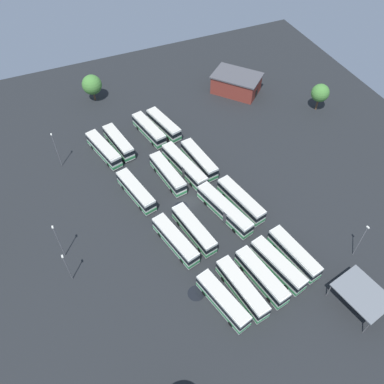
% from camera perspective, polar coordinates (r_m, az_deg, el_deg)
% --- Properties ---
extents(ground_plane, '(122.70, 122.70, 0.00)m').
position_cam_1_polar(ground_plane, '(80.95, -0.60, -1.37)').
color(ground_plane, black).
extents(bus_row0_slot0, '(11.53, 4.58, 3.51)m').
position_cam_1_polar(bus_row0_slot0, '(73.65, 14.51, -8.61)').
color(bus_row0_slot0, silver).
rests_on(bus_row0_slot0, ground_plane).
extents(bus_row0_slot1, '(11.78, 5.20, 3.51)m').
position_cam_1_polar(bus_row0_slot1, '(71.74, 12.28, -10.24)').
color(bus_row0_slot1, silver).
rests_on(bus_row0_slot1, ground_plane).
extents(bus_row0_slot2, '(11.79, 4.67, 3.51)m').
position_cam_1_polar(bus_row0_slot2, '(70.03, 9.98, -11.93)').
color(bus_row0_slot2, silver).
rests_on(bus_row0_slot2, ground_plane).
extents(bus_row0_slot3, '(12.04, 4.39, 3.51)m').
position_cam_1_polar(bus_row0_slot3, '(68.48, 7.22, -13.63)').
color(bus_row0_slot3, silver).
rests_on(bus_row0_slot3, ground_plane).
extents(bus_row0_slot4, '(11.32, 5.23, 3.51)m').
position_cam_1_polar(bus_row0_slot4, '(67.18, 4.48, -15.35)').
color(bus_row0_slot4, silver).
rests_on(bus_row0_slot4, ground_plane).
extents(bus_row1_slot0, '(12.26, 5.10, 3.51)m').
position_cam_1_polar(bus_row1_slot0, '(79.34, 7.06, -1.18)').
color(bus_row1_slot0, silver).
rests_on(bus_row1_slot0, ground_plane).
extents(bus_row1_slot1, '(14.11, 6.05, 3.51)m').
position_cam_1_polar(bus_row1_slot1, '(77.46, 4.72, -2.56)').
color(bus_row1_slot1, silver).
rests_on(bus_row1_slot1, ground_plane).
extents(bus_row1_slot3, '(11.82, 4.67, 3.51)m').
position_cam_1_polar(bus_row1_slot3, '(74.34, 0.27, -5.42)').
color(bus_row1_slot3, silver).
rests_on(bus_row1_slot3, ground_plane).
extents(bus_row1_slot4, '(11.79, 5.25, 3.51)m').
position_cam_1_polar(bus_row1_slot4, '(72.99, -2.42, -6.98)').
color(bus_row1_slot4, silver).
rests_on(bus_row1_slot4, ground_plane).
extents(bus_row2_slot0, '(11.74, 4.15, 3.51)m').
position_cam_1_polar(bus_row2_slot0, '(86.67, 1.04, 4.70)').
color(bus_row2_slot0, silver).
rests_on(bus_row2_slot0, ground_plane).
extents(bus_row2_slot1, '(14.14, 5.37, 3.51)m').
position_cam_1_polar(bus_row2_slot1, '(85.23, -1.11, 3.76)').
color(bus_row2_slot1, silver).
rests_on(bus_row2_slot1, ground_plane).
extents(bus_row2_slot2, '(11.76, 4.29, 3.51)m').
position_cam_1_polar(bus_row2_slot2, '(83.79, -3.53, 2.66)').
color(bus_row2_slot2, silver).
rests_on(bus_row2_slot2, ground_plane).
extents(bus_row2_slot4, '(11.65, 5.11, 3.51)m').
position_cam_1_polar(bus_row2_slot4, '(81.12, -8.09, 0.14)').
color(bus_row2_slot4, silver).
rests_on(bus_row2_slot4, ground_plane).
extents(bus_row3_slot0, '(11.36, 5.13, 3.51)m').
position_cam_1_polar(bus_row3_slot0, '(95.87, -4.11, 9.69)').
color(bus_row3_slot0, silver).
rests_on(bus_row3_slot0, ground_plane).
extents(bus_row3_slot1, '(11.54, 4.90, 3.51)m').
position_cam_1_polar(bus_row3_slot1, '(94.71, -6.23, 8.93)').
color(bus_row3_slot1, silver).
rests_on(bus_row3_slot1, ground_plane).
extents(bus_row3_slot3, '(11.16, 4.55, 3.51)m').
position_cam_1_polar(bus_row3_slot3, '(92.37, -10.56, 7.09)').
color(bus_row3_slot3, silver).
rests_on(bus_row3_slot3, ground_plane).
extents(bus_row3_slot4, '(11.94, 5.48, 3.51)m').
position_cam_1_polar(bus_row3_slot4, '(91.22, -12.62, 6.03)').
color(bus_row3_slot4, silver).
rests_on(bus_row3_slot4, ground_plane).
extents(depot_building, '(14.59, 14.20, 5.05)m').
position_cam_1_polar(depot_building, '(108.98, 6.41, 15.33)').
color(depot_building, maroon).
rests_on(depot_building, ground_plane).
extents(maintenance_shelter, '(9.44, 7.99, 3.86)m').
position_cam_1_polar(maintenance_shelter, '(71.04, 23.42, -13.31)').
color(maintenance_shelter, slate).
rests_on(maintenance_shelter, ground_plane).
extents(lamp_post_mid_lot, '(0.56, 0.28, 7.40)m').
position_cam_1_polar(lamp_post_mid_lot, '(70.55, -17.59, -10.24)').
color(lamp_post_mid_lot, slate).
rests_on(lamp_post_mid_lot, ground_plane).
extents(lamp_post_by_building, '(0.56, 0.28, 8.85)m').
position_cam_1_polar(lamp_post_by_building, '(73.11, -18.72, -6.64)').
color(lamp_post_by_building, slate).
rests_on(lamp_post_by_building, ground_plane).
extents(lamp_post_far_corner, '(0.56, 0.28, 8.52)m').
position_cam_1_polar(lamp_post_far_corner, '(75.58, 23.19, -6.38)').
color(lamp_post_far_corner, slate).
rests_on(lamp_post_far_corner, ground_plane).
extents(lamp_post_near_entrance, '(0.56, 0.28, 9.14)m').
position_cam_1_polar(lamp_post_near_entrance, '(89.32, -19.01, 5.89)').
color(lamp_post_near_entrance, slate).
rests_on(lamp_post_near_entrance, ground_plane).
extents(tree_northwest, '(4.43, 4.43, 7.17)m').
position_cam_1_polar(tree_northwest, '(105.42, 18.02, 13.44)').
color(tree_northwest, brown).
rests_on(tree_northwest, ground_plane).
extents(tree_northeast, '(5.02, 5.02, 7.12)m').
position_cam_1_polar(tree_northeast, '(107.15, -14.25, 14.78)').
color(tree_northeast, brown).
rests_on(tree_northeast, ground_plane).
extents(puddle_between_rows, '(2.98, 2.98, 0.01)m').
position_cam_1_polar(puddle_between_rows, '(69.64, 0.60, -14.41)').
color(puddle_between_rows, black).
rests_on(puddle_between_rows, ground_plane).
extents(puddle_back_corner, '(3.03, 3.03, 0.01)m').
position_cam_1_polar(puddle_back_corner, '(80.02, -1.57, -2.19)').
color(puddle_back_corner, black).
rests_on(puddle_back_corner, ground_plane).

